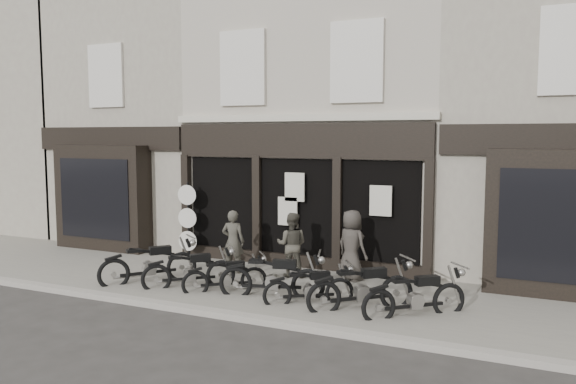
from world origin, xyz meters
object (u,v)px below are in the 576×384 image
at_px(man_right, 352,245).
at_px(motorcycle_4, 310,291).
at_px(motorcycle_2, 226,279).
at_px(motorcycle_3, 273,281).
at_px(motorcycle_5, 362,292).
at_px(man_left, 233,242).
at_px(motorcycle_1, 190,274).
at_px(man_centre, 292,245).
at_px(motorcycle_0, 150,267).
at_px(motorcycle_6, 416,300).
at_px(advert_sign_post, 188,224).

bearing_deg(man_right, motorcycle_4, 108.80).
bearing_deg(motorcycle_2, motorcycle_3, -37.42).
height_order(motorcycle_5, man_right, man_right).
bearing_deg(man_left, motorcycle_5, 148.35).
distance_m(motorcycle_4, motorcycle_5, 1.10).
distance_m(motorcycle_1, man_centre, 2.57).
xyz_separation_m(motorcycle_0, motorcycle_6, (6.33, 0.03, -0.03)).
bearing_deg(man_centre, advert_sign_post, -20.97).
distance_m(motorcycle_5, motorcycle_6, 1.08).
distance_m(motorcycle_2, motorcycle_5, 3.17).
height_order(man_right, advert_sign_post, advert_sign_post).
height_order(motorcycle_3, motorcycle_5, motorcycle_3).
relative_size(motorcycle_3, man_left, 1.41).
bearing_deg(advert_sign_post, man_centre, -16.31).
bearing_deg(advert_sign_post, motorcycle_6, -25.91).
bearing_deg(man_centre, motorcycle_2, 52.89).
height_order(motorcycle_2, motorcycle_3, motorcycle_3).
xyz_separation_m(motorcycle_1, motorcycle_5, (4.10, 0.05, 0.03)).
bearing_deg(motorcycle_5, motorcycle_2, 139.93).
relative_size(motorcycle_0, motorcycle_2, 1.24).
bearing_deg(motorcycle_5, advert_sign_post, 117.82).
relative_size(motorcycle_1, motorcycle_6, 0.98).
bearing_deg(man_centre, motorcycle_1, 33.73).
height_order(motorcycle_1, motorcycle_4, motorcycle_1).
xyz_separation_m(motorcycle_0, man_centre, (2.91, 1.81, 0.46)).
distance_m(motorcycle_1, man_left, 1.62).
distance_m(motorcycle_2, man_centre, 2.02).
height_order(motorcycle_0, man_centre, man_centre).
distance_m(motorcycle_4, man_left, 3.20).
height_order(motorcycle_2, man_right, man_right).
bearing_deg(man_centre, motorcycle_3, 88.75).
relative_size(motorcycle_0, motorcycle_1, 1.12).
xyz_separation_m(motorcycle_4, man_centre, (-1.23, 1.85, 0.55)).
distance_m(motorcycle_3, man_centre, 1.81).
relative_size(motorcycle_2, motorcycle_6, 0.89).
relative_size(motorcycle_4, motorcycle_6, 0.93).
distance_m(motorcycle_0, motorcycle_2, 2.08).
relative_size(motorcycle_5, advert_sign_post, 0.84).
bearing_deg(motorcycle_2, motorcycle_6, -39.70).
distance_m(man_right, advert_sign_post, 4.90).
xyz_separation_m(motorcycle_1, motorcycle_4, (3.00, -0.05, -0.04)).
bearing_deg(motorcycle_4, motorcycle_3, 138.47).
xyz_separation_m(man_centre, advert_sign_post, (-3.43, 0.56, 0.20)).
bearing_deg(advert_sign_post, motorcycle_4, -34.34).
bearing_deg(man_left, motorcycle_4, 139.48).
xyz_separation_m(motorcycle_0, motorcycle_3, (3.23, 0.09, -0.01)).
height_order(motorcycle_6, advert_sign_post, advert_sign_post).
bearing_deg(advert_sign_post, motorcycle_2, -48.88).
bearing_deg(motorcycle_3, advert_sign_post, 131.19).
height_order(motorcycle_1, advert_sign_post, advert_sign_post).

